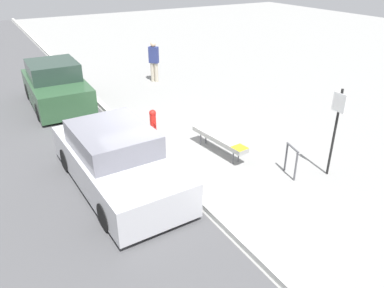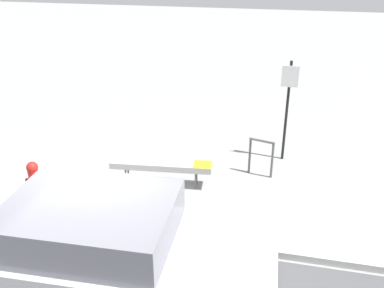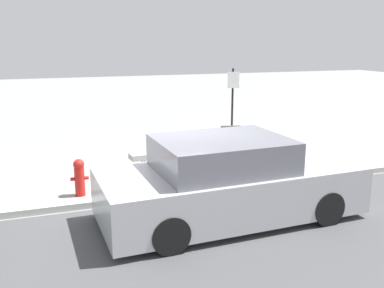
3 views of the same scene
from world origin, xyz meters
name	(u,v)px [view 3 (image 3 of 3)]	position (x,y,z in m)	size (l,w,h in m)	color
ground_plane	(169,197)	(0.00, 0.00, 0.00)	(60.00, 60.00, 0.00)	gray
curb	(169,194)	(0.00, 0.00, 0.07)	(60.00, 0.20, 0.13)	#B7B7B2
bench	(172,153)	(0.59, 1.72, 0.45)	(2.09, 0.57, 0.53)	#515156
bike_rack	(231,137)	(2.52, 2.61, 0.50)	(0.54, 0.19, 0.83)	#515156
sign_post	(233,100)	(2.97, 3.50, 1.38)	(0.36, 0.08, 2.30)	black
fire_hydrant	(79,176)	(-1.67, 0.71, 0.41)	(0.36, 0.22, 0.77)	red
parked_car_near	(228,183)	(0.70, -1.34, 0.66)	(4.62, 2.05, 1.47)	black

